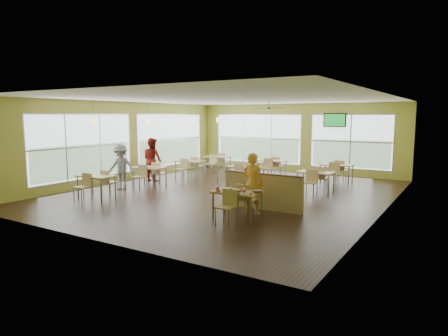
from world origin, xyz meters
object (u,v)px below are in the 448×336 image
(man_plaid, at_px, (253,183))
(food_basket, at_px, (258,191))
(main_table, at_px, (237,196))
(half_wall_divider, at_px, (263,191))

(man_plaid, distance_m, food_basket, 0.93)
(main_table, relative_size, man_plaid, 0.91)
(main_table, xyz_separation_m, food_basket, (0.52, 0.12, 0.15))
(half_wall_divider, relative_size, man_plaid, 1.44)
(food_basket, bearing_deg, man_plaid, 125.49)
(man_plaid, relative_size, food_basket, 6.16)
(main_table, xyz_separation_m, half_wall_divider, (0.00, 1.45, -0.11))
(half_wall_divider, bearing_deg, man_plaid, -92.13)
(main_table, xyz_separation_m, man_plaid, (-0.02, 0.87, 0.20))
(main_table, distance_m, food_basket, 0.55)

